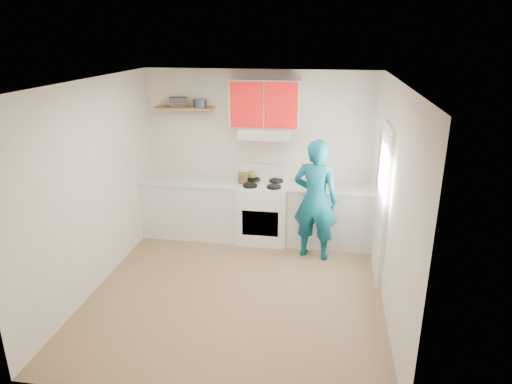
% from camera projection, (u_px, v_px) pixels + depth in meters
% --- Properties ---
extents(floor, '(3.80, 3.80, 0.00)m').
position_uv_depth(floor, '(238.00, 290.00, 5.78)').
color(floor, brown).
rests_on(floor, ground).
extents(ceiling, '(3.60, 3.80, 0.04)m').
position_uv_depth(ceiling, '(234.00, 82.00, 4.92)').
color(ceiling, white).
rests_on(ceiling, floor).
extents(back_wall, '(3.60, 0.04, 2.60)m').
position_uv_depth(back_wall, '(260.00, 154.00, 7.12)').
color(back_wall, beige).
rests_on(back_wall, floor).
extents(front_wall, '(3.60, 0.04, 2.60)m').
position_uv_depth(front_wall, '(189.00, 275.00, 3.58)').
color(front_wall, beige).
rests_on(front_wall, floor).
extents(left_wall, '(0.04, 3.80, 2.60)m').
position_uv_depth(left_wall, '(94.00, 187.00, 5.62)').
color(left_wall, beige).
rests_on(left_wall, floor).
extents(right_wall, '(0.04, 3.80, 2.60)m').
position_uv_depth(right_wall, '(393.00, 203.00, 5.09)').
color(right_wall, beige).
rests_on(right_wall, floor).
extents(door, '(0.05, 0.85, 2.05)m').
position_uv_depth(door, '(382.00, 204.00, 5.83)').
color(door, white).
rests_on(door, floor).
extents(door_glass, '(0.01, 0.55, 0.95)m').
position_uv_depth(door_glass, '(383.00, 172.00, 5.70)').
color(door_glass, white).
rests_on(door_glass, door).
extents(counter_left, '(1.52, 0.60, 0.90)m').
position_uv_depth(counter_left, '(193.00, 208.00, 7.28)').
color(counter_left, silver).
rests_on(counter_left, floor).
extents(counter_right, '(1.32, 0.60, 0.90)m').
position_uv_depth(counter_right, '(330.00, 216.00, 6.96)').
color(counter_right, silver).
rests_on(counter_right, floor).
extents(stove, '(0.76, 0.65, 0.92)m').
position_uv_depth(stove, '(263.00, 212.00, 7.08)').
color(stove, white).
rests_on(stove, floor).
extents(range_hood, '(0.76, 0.44, 0.15)m').
position_uv_depth(range_hood, '(265.00, 133.00, 6.77)').
color(range_hood, silver).
rests_on(range_hood, back_wall).
extents(upper_cabinets, '(1.02, 0.33, 0.70)m').
position_uv_depth(upper_cabinets, '(265.00, 103.00, 6.68)').
color(upper_cabinets, red).
rests_on(upper_cabinets, back_wall).
extents(shelf, '(0.90, 0.30, 0.04)m').
position_uv_depth(shelf, '(184.00, 108.00, 6.91)').
color(shelf, brown).
rests_on(shelf, back_wall).
extents(books, '(0.31, 0.26, 0.14)m').
position_uv_depth(books, '(178.00, 102.00, 6.94)').
color(books, '#3A3337').
rests_on(books, shelf).
extents(tin, '(0.25, 0.25, 0.12)m').
position_uv_depth(tin, '(200.00, 103.00, 6.86)').
color(tin, '#333D4C').
rests_on(tin, shelf).
extents(kettle, '(0.18, 0.18, 0.14)m').
position_uv_depth(kettle, '(252.00, 175.00, 7.16)').
color(kettle, olive).
rests_on(kettle, stove).
extents(crock, '(0.18, 0.18, 0.18)m').
position_uv_depth(crock, '(243.00, 179.00, 6.96)').
color(crock, '#493520').
rests_on(crock, counter_left).
extents(cutting_board, '(0.32, 0.24, 0.02)m').
position_uv_depth(cutting_board, '(307.00, 186.00, 6.87)').
color(cutting_board, olive).
rests_on(cutting_board, counter_right).
extents(silicone_mat, '(0.36, 0.33, 0.01)m').
position_uv_depth(silicone_mat, '(353.00, 189.00, 6.78)').
color(silicone_mat, red).
rests_on(silicone_mat, counter_right).
extents(person, '(0.72, 0.55, 1.76)m').
position_uv_depth(person, '(315.00, 200.00, 6.39)').
color(person, '#0A5062').
rests_on(person, floor).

